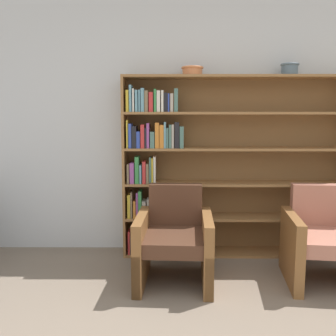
{
  "coord_description": "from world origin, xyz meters",
  "views": [
    {
      "loc": [
        -0.32,
        -1.25,
        1.42
      ],
      "look_at": [
        -0.35,
        2.17,
        0.95
      ],
      "focal_mm": 40.0,
      "sensor_mm": 36.0,
      "label": 1
    }
  ],
  "objects_px": {
    "armchair_leather": "(174,239)",
    "armchair_cushioned": "(324,240)",
    "bowl_copper": "(192,70)",
    "bookshelf": "(214,167)",
    "bowl_cream": "(290,69)"
  },
  "relations": [
    {
      "from": "bowl_copper",
      "to": "bookshelf",
      "type": "bearing_deg",
      "value": 4.0
    },
    {
      "from": "bowl_copper",
      "to": "bowl_cream",
      "type": "relative_size",
      "value": 1.21
    },
    {
      "from": "bookshelf",
      "to": "bowl_copper",
      "type": "distance_m",
      "value": 0.99
    },
    {
      "from": "bowl_copper",
      "to": "armchair_leather",
      "type": "bearing_deg",
      "value": -105.28
    },
    {
      "from": "bowl_cream",
      "to": "armchair_leather",
      "type": "xyz_separation_m",
      "value": [
        -1.13,
        -0.65,
        -1.52
      ]
    },
    {
      "from": "bookshelf",
      "to": "armchair_cushioned",
      "type": "distance_m",
      "value": 1.23
    },
    {
      "from": "armchair_leather",
      "to": "armchair_cushioned",
      "type": "xyz_separation_m",
      "value": [
        1.29,
        -0.0,
        0.0
      ]
    },
    {
      "from": "bowl_cream",
      "to": "bookshelf",
      "type": "bearing_deg",
      "value": 178.71
    },
    {
      "from": "bookshelf",
      "to": "bowl_copper",
      "type": "height_order",
      "value": "bowl_copper"
    },
    {
      "from": "bookshelf",
      "to": "bowl_cream",
      "type": "relative_size",
      "value": 12.81
    },
    {
      "from": "bowl_copper",
      "to": "armchair_cushioned",
      "type": "relative_size",
      "value": 0.27
    },
    {
      "from": "bookshelf",
      "to": "bowl_cream",
      "type": "xyz_separation_m",
      "value": [
        0.72,
        -0.02,
        0.97
      ]
    },
    {
      "from": "armchair_cushioned",
      "to": "bowl_copper",
      "type": "bearing_deg",
      "value": -23.92
    },
    {
      "from": "bookshelf",
      "to": "armchair_leather",
      "type": "bearing_deg",
      "value": -121.65
    },
    {
      "from": "bookshelf",
      "to": "armchair_cushioned",
      "type": "bearing_deg",
      "value": -37.13
    }
  ]
}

